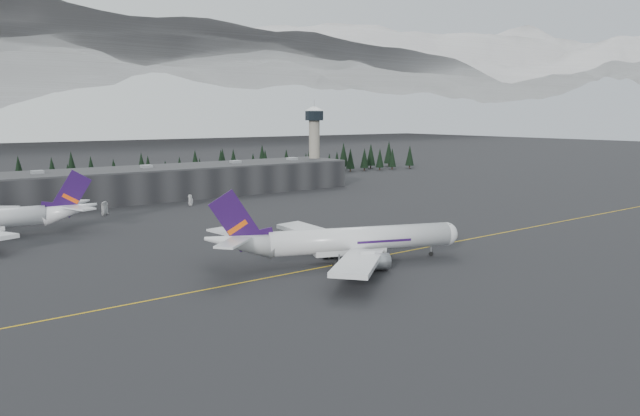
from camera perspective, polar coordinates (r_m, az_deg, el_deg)
ground at (r=137.85m, az=4.91°, el=-4.77°), size 1400.00×1400.00×0.00m
taxiline at (r=136.39m, az=5.46°, el=-4.93°), size 400.00×0.40×0.02m
terminal at (r=243.88m, az=-14.67°, el=2.57°), size 160.00×30.00×12.60m
control_tower at (r=281.10m, az=-0.57°, el=7.20°), size 10.00×10.00×37.70m
treeline at (r=278.39m, az=-17.48°, el=3.48°), size 360.00×20.00×15.00m
jet_main at (r=130.25m, az=1.92°, el=-3.31°), size 58.36×52.18×17.76m
gse_vehicle_a at (r=204.84m, az=-20.74°, el=-0.54°), size 4.07×5.39×1.36m
gse_vehicle_b at (r=218.41m, az=-12.77°, el=0.42°), size 4.46×2.38×1.44m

